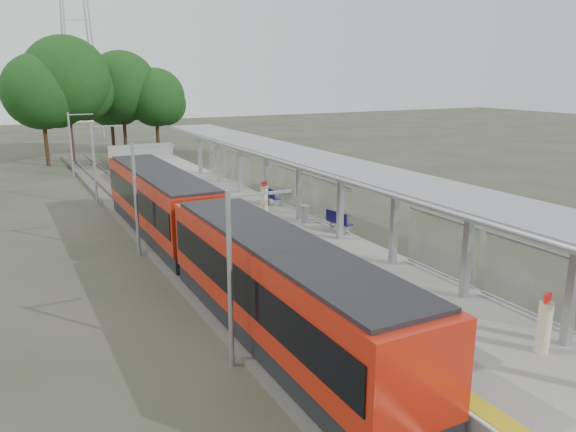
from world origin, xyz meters
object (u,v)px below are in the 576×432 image
at_px(info_pillar_near, 544,327).
at_px(info_pillar_far, 264,199).
at_px(litter_bin, 305,214).
at_px(bench_far, 271,196).
at_px(train, 205,233).
at_px(bench_mid, 338,221).

bearing_deg(info_pillar_near, info_pillar_far, 79.56).
xyz_separation_m(info_pillar_near, litter_bin, (0.94, 15.25, -0.29)).
distance_m(info_pillar_far, litter_bin, 3.16).
xyz_separation_m(bench_far, info_pillar_far, (-1.22, -1.66, 0.25)).
relative_size(bench_far, litter_bin, 1.52).
xyz_separation_m(info_pillar_near, info_pillar_far, (-0.00, 18.26, 0.00)).
xyz_separation_m(bench_far, info_pillar_near, (-1.22, -19.92, 0.25)).
height_order(bench_far, info_pillar_far, info_pillar_far).
distance_m(bench_far, litter_bin, 4.67).
height_order(train, bench_mid, train).
bearing_deg(train, litter_bin, 24.47).
xyz_separation_m(bench_mid, info_pillar_far, (-1.59, 5.16, 0.23)).
height_order(info_pillar_near, info_pillar_far, info_pillar_far).
xyz_separation_m(bench_mid, litter_bin, (-0.64, 2.15, -0.06)).
bearing_deg(bench_far, info_pillar_far, -124.58).
bearing_deg(bench_far, train, -129.71).
bearing_deg(info_pillar_far, info_pillar_near, -96.56).
distance_m(info_pillar_near, info_pillar_far, 18.26).
bearing_deg(bench_mid, info_pillar_far, 97.89).
relative_size(bench_mid, info_pillar_near, 0.87).
relative_size(info_pillar_near, info_pillar_far, 0.99).
bearing_deg(info_pillar_far, bench_far, 46.97).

